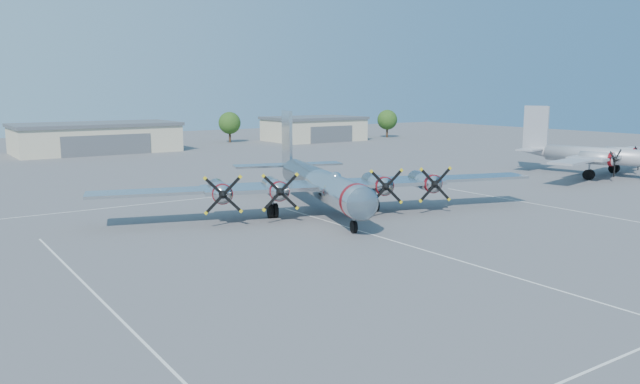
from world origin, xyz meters
TOP-DOWN VIEW (x-y plane):
  - ground at (0.00, 0.00)m, footprint 260.00×260.00m
  - parking_lines at (0.00, -1.75)m, footprint 60.00×50.08m
  - hangar_center at (0.00, 81.96)m, footprint 28.60×14.60m
  - hangar_east at (48.00, 81.96)m, footprint 20.60×14.60m
  - tree_east at (30.00, 88.00)m, footprint 4.80×4.80m
  - tree_far_east at (68.00, 80.00)m, footprint 4.80×4.80m
  - main_bomber_b29 at (1.96, 12.25)m, footprint 47.39×38.85m
  - twin_engine_east at (46.28, 12.19)m, footprint 32.36×26.10m

SIDE VIEW (x-z plane):
  - ground at x=0.00m, z-range 0.00..0.00m
  - main_bomber_b29 at x=1.96m, z-range -4.53..4.53m
  - twin_engine_east at x=46.28m, z-range -4.56..4.56m
  - parking_lines at x=0.00m, z-range 0.00..0.01m
  - hangar_center at x=0.00m, z-range 0.01..5.41m
  - hangar_east at x=48.00m, z-range 0.01..5.41m
  - tree_east at x=30.00m, z-range 0.90..7.54m
  - tree_far_east at x=68.00m, z-range 0.90..7.54m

